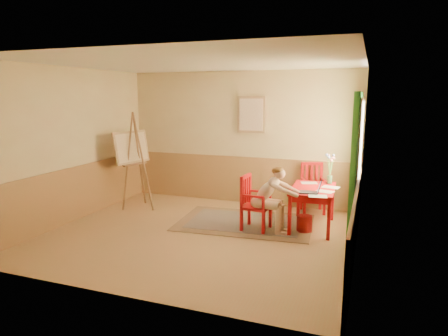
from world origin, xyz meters
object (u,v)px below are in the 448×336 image
at_px(table, 313,193).
at_px(easel, 133,151).
at_px(figure, 270,196).
at_px(chair_left, 254,203).
at_px(chair_back, 313,188).
at_px(laptop, 312,190).

relative_size(table, easel, 0.62).
bearing_deg(table, figure, -141.94).
height_order(table, chair_left, chair_left).
xyz_separation_m(chair_back, figure, (-0.49, -1.51, 0.14)).
height_order(chair_left, laptop, chair_left).
bearing_deg(chair_back, easel, -165.54).
bearing_deg(chair_left, table, 26.24).
bearing_deg(figure, table, 38.06).
height_order(chair_back, easel, easel).
relative_size(chair_back, laptop, 2.61).
relative_size(table, chair_left, 1.28).
relative_size(chair_back, easel, 0.49).
bearing_deg(chair_left, figure, -7.11).
distance_m(chair_left, easel, 2.88).
height_order(laptop, easel, easel).
height_order(figure, easel, easel).
bearing_deg(figure, chair_back, 71.93).
bearing_deg(chair_left, laptop, 3.80).
height_order(chair_back, figure, figure).
height_order(table, figure, figure).
xyz_separation_m(laptop, easel, (-3.71, 0.50, 0.41)).
relative_size(table, figure, 1.07).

